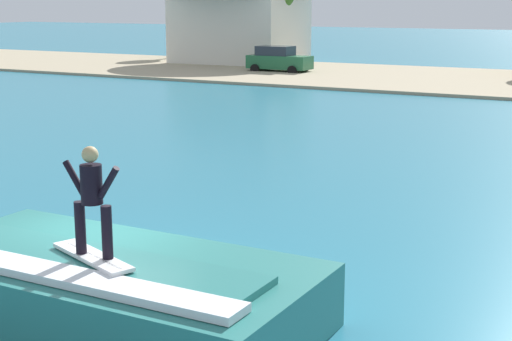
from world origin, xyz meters
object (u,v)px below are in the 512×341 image
at_px(car_near_shore, 279,59).
at_px(tree_tall_bare, 184,0).
at_px(surfer, 92,196).
at_px(house_with_chimney, 239,6).
at_px(surfboard, 92,257).
at_px(wave_crest, 108,289).

height_order(car_near_shore, tree_tall_bare, tree_tall_bare).
distance_m(surfer, house_with_chimney, 50.67).
bearing_deg(car_near_shore, surfboard, -66.66).
height_order(wave_crest, surfer, surfer).
bearing_deg(surfer, surfboard, 162.41).
distance_m(surfboard, tree_tall_bare, 57.04).
bearing_deg(car_near_shore, wave_crest, -66.50).
distance_m(surfer, tree_tall_bare, 57.04).
xyz_separation_m(surfer, car_near_shore, (-17.06, 39.41, -1.17)).
distance_m(surfboard, house_with_chimney, 50.67).
xyz_separation_m(wave_crest, surfboard, (0.02, -0.34, 0.63)).
distance_m(wave_crest, surfboard, 0.72).
height_order(car_near_shore, house_with_chimney, house_with_chimney).
relative_size(wave_crest, tree_tall_bare, 1.00).
distance_m(wave_crest, surfer, 1.62).
height_order(surfer, house_with_chimney, house_with_chimney).
relative_size(car_near_shore, tree_tall_bare, 0.67).
distance_m(house_with_chimney, tree_tall_bare, 7.92).
bearing_deg(car_near_shore, surfer, -66.59).
bearing_deg(wave_crest, house_with_chimney, 117.52).
bearing_deg(tree_tall_bare, surfboard, -57.60).
bearing_deg(car_near_shore, house_with_chimney, 138.55).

